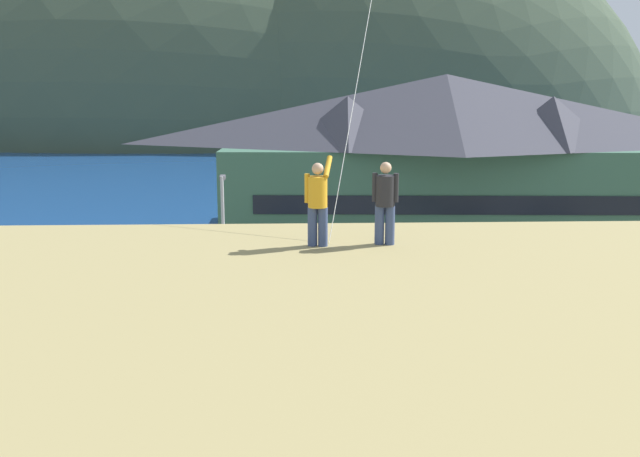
{
  "coord_description": "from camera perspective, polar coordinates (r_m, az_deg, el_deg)",
  "views": [
    {
      "loc": [
        -0.8,
        -23.51,
        10.92
      ],
      "look_at": [
        0.4,
        9.0,
        4.11
      ],
      "focal_mm": 40.6,
      "sensor_mm": 36.0,
      "label": 1
    }
  ],
  "objects": [
    {
      "name": "parking_light_pole",
      "position": [
        34.99,
        -7.63,
        -0.11
      ],
      "size": [
        0.24,
        0.78,
        6.24
      ],
      "color": "#ADADB2",
      "rests_on": "parking_lot_pad"
    },
    {
      "name": "wharf_dock",
      "position": [
        58.19,
        -3.31,
        1.34
      ],
      "size": [
        3.2,
        11.52,
        0.7
      ],
      "color": "#70604C",
      "rests_on": "ground"
    },
    {
      "name": "parked_car_front_row_silver",
      "position": [
        34.29,
        17.13,
        -5.42
      ],
      "size": [
        4.33,
        2.31,
        1.82
      ],
      "color": "black",
      "rests_on": "parking_lot_pad"
    },
    {
      "name": "far_hill_east_peak",
      "position": [
        139.28,
        -9.1,
        7.18
      ],
      "size": [
        138.11,
        63.68,
        73.62
      ],
      "primitive_type": "ellipsoid",
      "color": "#3D4C38",
      "rests_on": "ground"
    },
    {
      "name": "far_hill_center_saddle",
      "position": [
        138.43,
        5.03,
        7.25
      ],
      "size": [
        99.56,
        65.22,
        78.29
      ],
      "primitive_type": "ellipsoid",
      "color": "#3D4C38",
      "rests_on": "ground"
    },
    {
      "name": "parked_car_back_row_right",
      "position": [
        32.49,
        7.36,
        -5.93
      ],
      "size": [
        4.25,
        2.16,
        1.82
      ],
      "color": "silver",
      "rests_on": "parking_lot_pad"
    },
    {
      "name": "parking_lot_pad",
      "position": [
        30.53,
        -0.47,
        -9.04
      ],
      "size": [
        40.0,
        20.0,
        0.1
      ],
      "primitive_type": "cube",
      "color": "gray",
      "rests_on": "ground"
    },
    {
      "name": "moored_boat_outer_mooring",
      "position": [
        61.43,
        0.07,
        2.27
      ],
      "size": [
        3.2,
        7.66,
        2.16
      ],
      "color": "navy",
      "rests_on": "ground"
    },
    {
      "name": "ground_plane",
      "position": [
        25.94,
        -0.15,
        -13.07
      ],
      "size": [
        600.0,
        600.0,
        0.0
      ],
      "primitive_type": "plane",
      "color": "#66604C"
    },
    {
      "name": "harbor_lodge",
      "position": [
        46.75,
        9.76,
        5.49
      ],
      "size": [
        29.71,
        12.26,
        11.12
      ],
      "color": "#38604C",
      "rests_on": "ground"
    },
    {
      "name": "person_companion",
      "position": [
        15.13,
        5.16,
        2.21
      ],
      "size": [
        0.54,
        0.4,
        1.74
      ],
      "color": "#384770",
      "rests_on": "grassy_hill_foreground"
    },
    {
      "name": "bay_water",
      "position": [
        84.23,
        -1.55,
        4.38
      ],
      "size": [
        360.0,
        84.0,
        0.03
      ],
      "primitive_type": "cube",
      "color": "navy",
      "rests_on": "ground"
    },
    {
      "name": "parked_car_front_row_red",
      "position": [
        31.52,
        -4.76,
        -6.44
      ],
      "size": [
        4.33,
        2.31,
        1.82
      ],
      "color": "navy",
      "rests_on": "parking_lot_pad"
    },
    {
      "name": "parked_car_mid_row_far",
      "position": [
        26.03,
        -16.52,
        -10.94
      ],
      "size": [
        4.27,
        2.19,
        1.82
      ],
      "color": "#B28923",
      "rests_on": "parking_lot_pad"
    },
    {
      "name": "parked_car_lone_by_shed",
      "position": [
        26.64,
        2.86,
        -9.9
      ],
      "size": [
        4.26,
        2.17,
        1.82
      ],
      "color": "silver",
      "rests_on": "parking_lot_pad"
    },
    {
      "name": "storage_shed_near_lot",
      "position": [
        31.45,
        -22.4,
        -4.6
      ],
      "size": [
        7.19,
        4.9,
        4.85
      ],
      "color": "#338475",
      "rests_on": "ground"
    },
    {
      "name": "person_kite_flyer",
      "position": [
        14.92,
        -0.19,
        2.19
      ],
      "size": [
        0.6,
        0.62,
        1.86
      ],
      "color": "#384770",
      "rests_on": "grassy_hill_foreground"
    },
    {
      "name": "parked_car_mid_row_center",
      "position": [
        27.67,
        15.69,
        -9.5
      ],
      "size": [
        4.35,
        2.36,
        1.82
      ],
      "color": "#236633",
      "rests_on": "parking_lot_pad"
    },
    {
      "name": "moored_boat_wharfside",
      "position": [
        54.9,
        -6.78,
        1.03
      ],
      "size": [
        1.96,
        5.86,
        2.16
      ],
      "color": "navy",
      "rests_on": "ground"
    }
  ]
}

